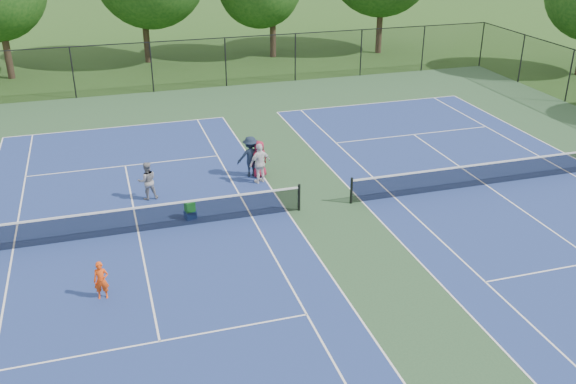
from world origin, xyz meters
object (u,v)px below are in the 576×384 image
object	(u,v)px
bystander_b	(251,156)
ball_crate	(190,215)
bystander_c	(259,159)
instructor	(147,181)
child_player	(101,280)
bystander_a	(260,163)
ball_hopper	(190,207)

from	to	relation	value
bystander_b	ball_crate	size ratio (longest dim) A/B	4.47
bystander_c	instructor	bearing A→B (deg)	-8.76
child_player	ball_crate	distance (m)	5.46
bystander_b	instructor	bearing A→B (deg)	16.88
bystander_a	ball_crate	size ratio (longest dim) A/B	4.33
bystander_c	ball_crate	distance (m)	4.64
bystander_c	child_player	bearing A→B (deg)	28.58
instructor	bystander_a	world-z (taller)	bystander_a
bystander_b	ball_hopper	distance (m)	4.50
child_player	ball_hopper	size ratio (longest dim) A/B	3.27
child_player	ball_crate	size ratio (longest dim) A/B	3.06
bystander_a	ball_crate	world-z (taller)	bystander_a
bystander_b	ball_hopper	size ratio (longest dim) A/B	4.77
bystander_b	ball_hopper	world-z (taller)	bystander_b
bystander_a	ball_hopper	world-z (taller)	bystander_a
instructor	ball_crate	xyz separation A→B (m)	(1.28, -2.18, -0.61)
bystander_c	ball_crate	bearing A→B (deg)	22.44
bystander_a	bystander_b	bearing A→B (deg)	-95.44
bystander_b	bystander_c	distance (m)	0.39
child_player	bystander_a	bearing A→B (deg)	52.37
bystander_a	ball_hopper	bearing A→B (deg)	17.14
child_player	instructor	size ratio (longest dim) A/B	0.78
bystander_b	ball_hopper	bearing A→B (deg)	49.56
bystander_b	child_player	bearing A→B (deg)	53.25
ball_hopper	bystander_b	bearing A→B (deg)	46.36
bystander_a	ball_hopper	size ratio (longest dim) A/B	4.63
instructor	bystander_b	world-z (taller)	bystander_b
ball_crate	child_player	bearing A→B (deg)	-126.90
child_player	bystander_c	world-z (taller)	bystander_c
ball_hopper	bystander_a	bearing A→B (deg)	36.70
ball_crate	bystander_a	bearing A→B (deg)	36.70
bystander_c	ball_hopper	world-z (taller)	bystander_c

